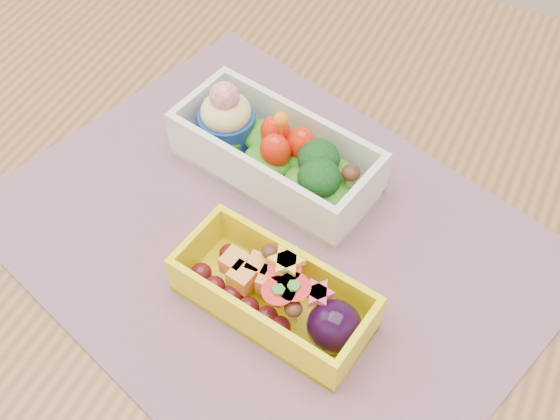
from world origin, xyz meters
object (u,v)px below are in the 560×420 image
at_px(table, 302,291).
at_px(bento_white, 275,152).
at_px(placemat, 270,239).
at_px(bento_yellow, 277,295).

bearing_deg(table, bento_white, 137.73).
height_order(table, placemat, placemat).
relative_size(table, bento_yellow, 7.21).
distance_m(bento_white, bento_yellow, 0.15).
distance_m(table, bento_yellow, 0.15).
bearing_deg(table, placemat, -136.74).
bearing_deg(placemat, table, 43.26).
distance_m(table, placemat, 0.11).
bearing_deg(bento_yellow, bento_white, 126.02).
xyz_separation_m(bento_white, bento_yellow, (0.07, -0.13, -0.00)).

